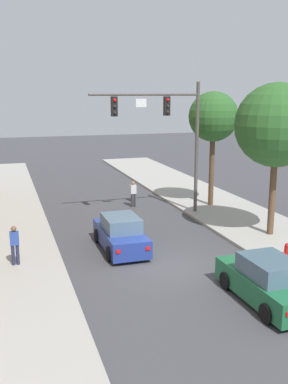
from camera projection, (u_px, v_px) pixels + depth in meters
name	position (u px, v px, depth m)	size (l,w,h in m)	color
ground_plane	(166.00, 267.00, 18.16)	(120.00, 120.00, 0.00)	#424247
sidewalk_left	(1.00, 286.00, 16.20)	(5.00, 60.00, 0.15)	#A8A59E
traffic_signal_mast	(168.00, 124.00, 24.66)	(6.35, 0.38, 7.50)	#514C47
car_lead_blue	(121.00, 234.00, 20.13)	(1.85, 4.25, 1.60)	navy
car_following_green	(267.00, 282.00, 15.01)	(1.87, 4.26, 1.60)	#1E663D
pedestrian_sidewalk_left_walker	(15.00, 243.00, 17.86)	(0.36, 0.22, 1.64)	#232847
pedestrian_crossing_road	(133.00, 193.00, 27.74)	(0.36, 0.22, 1.64)	#333338
fire_hydrant	(287.00, 251.00, 18.55)	(0.48, 0.24, 0.72)	red
street_tree_nearest	(277.00, 126.00, 20.89)	(4.00, 4.00, 7.38)	brown
street_tree_second	(213.00, 117.00, 26.70)	(3.02, 3.02, 7.00)	brown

